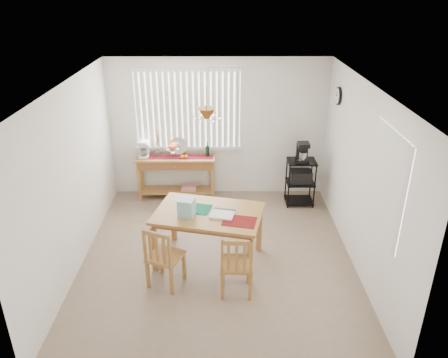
{
  "coord_description": "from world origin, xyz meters",
  "views": [
    {
      "loc": [
        0.07,
        -5.48,
        3.83
      ],
      "look_at": [
        0.1,
        0.55,
        1.05
      ],
      "focal_mm": 35.0,
      "sensor_mm": 36.0,
      "label": 1
    }
  ],
  "objects_px": {
    "sideboard": "(177,167)",
    "chair_right": "(236,265)",
    "wire_cart": "(300,178)",
    "cart_items": "(302,152)",
    "chair_left": "(164,257)",
    "dining_table": "(208,218)"
  },
  "relations": [
    {
      "from": "sideboard",
      "to": "cart_items",
      "type": "bearing_deg",
      "value": -6.83
    },
    {
      "from": "wire_cart",
      "to": "cart_items",
      "type": "bearing_deg",
      "value": 90.0
    },
    {
      "from": "sideboard",
      "to": "dining_table",
      "type": "bearing_deg",
      "value": -72.4
    },
    {
      "from": "sideboard",
      "to": "cart_items",
      "type": "relative_size",
      "value": 4.11
    },
    {
      "from": "sideboard",
      "to": "wire_cart",
      "type": "relative_size",
      "value": 1.69
    },
    {
      "from": "wire_cart",
      "to": "chair_right",
      "type": "xyz_separation_m",
      "value": [
        -1.25,
        -2.55,
        -0.07
      ]
    },
    {
      "from": "chair_left",
      "to": "chair_right",
      "type": "bearing_deg",
      "value": -10.34
    },
    {
      "from": "chair_left",
      "to": "chair_right",
      "type": "xyz_separation_m",
      "value": [
        0.96,
        -0.18,
        -0.0
      ]
    },
    {
      "from": "cart_items",
      "to": "dining_table",
      "type": "bearing_deg",
      "value": -132.22
    },
    {
      "from": "cart_items",
      "to": "wire_cart",
      "type": "bearing_deg",
      "value": -90.0
    },
    {
      "from": "wire_cart",
      "to": "cart_items",
      "type": "distance_m",
      "value": 0.51
    },
    {
      "from": "cart_items",
      "to": "dining_table",
      "type": "xyz_separation_m",
      "value": [
        -1.63,
        -1.79,
        -0.31
      ]
    },
    {
      "from": "wire_cart",
      "to": "chair_right",
      "type": "height_order",
      "value": "chair_right"
    },
    {
      "from": "sideboard",
      "to": "chair_left",
      "type": "bearing_deg",
      "value": -88.47
    },
    {
      "from": "wire_cart",
      "to": "sideboard",
      "type": "bearing_deg",
      "value": 172.95
    },
    {
      "from": "cart_items",
      "to": "chair_left",
      "type": "relative_size",
      "value": 0.39
    },
    {
      "from": "chair_right",
      "to": "sideboard",
      "type": "bearing_deg",
      "value": 110.1
    },
    {
      "from": "sideboard",
      "to": "dining_table",
      "type": "distance_m",
      "value": 2.17
    },
    {
      "from": "sideboard",
      "to": "chair_right",
      "type": "relative_size",
      "value": 1.6
    },
    {
      "from": "wire_cart",
      "to": "chair_left",
      "type": "bearing_deg",
      "value": -132.97
    },
    {
      "from": "chair_right",
      "to": "wire_cart",
      "type": "bearing_deg",
      "value": 63.96
    },
    {
      "from": "cart_items",
      "to": "dining_table",
      "type": "relative_size",
      "value": 0.21
    }
  ]
}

